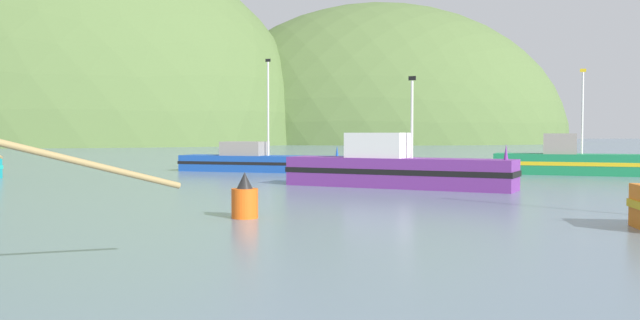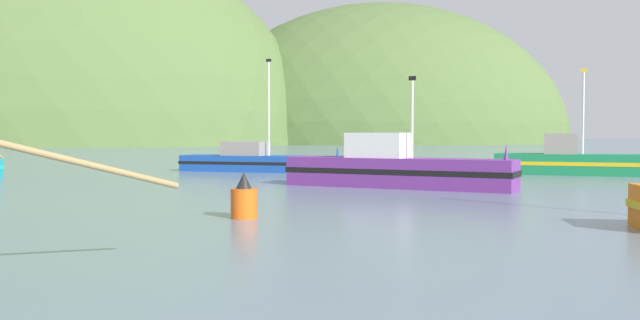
{
  "view_description": "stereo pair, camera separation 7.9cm",
  "coord_description": "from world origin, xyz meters",
  "px_view_note": "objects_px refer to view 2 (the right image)",
  "views": [
    {
      "loc": [
        0.7,
        -2.94,
        2.58
      ],
      "look_at": [
        4.16,
        26.63,
        1.4
      ],
      "focal_mm": 38.06,
      "sensor_mm": 36.0,
      "label": 1
    },
    {
      "loc": [
        0.77,
        -2.95,
        2.58
      ],
      "look_at": [
        4.16,
        26.63,
        1.4
      ],
      "focal_mm": 38.06,
      "sensor_mm": 36.0,
      "label": 2
    }
  ],
  "objects_px": {
    "fishing_boat_purple": "(395,169)",
    "channel_buoy": "(244,199)",
    "fishing_boat_green": "(569,161)",
    "fishing_boat_blue": "(261,161)"
  },
  "relations": [
    {
      "from": "channel_buoy",
      "to": "fishing_boat_green",
      "type": "bearing_deg",
      "value": 44.02
    },
    {
      "from": "fishing_boat_purple",
      "to": "channel_buoy",
      "type": "xyz_separation_m",
      "value": [
        -7.16,
        -10.87,
        -0.33
      ]
    },
    {
      "from": "fishing_boat_green",
      "to": "channel_buoy",
      "type": "distance_m",
      "value": 28.03
    },
    {
      "from": "fishing_boat_blue",
      "to": "fishing_boat_green",
      "type": "height_order",
      "value": "fishing_boat_blue"
    },
    {
      "from": "fishing_boat_blue",
      "to": "fishing_boat_purple",
      "type": "bearing_deg",
      "value": -42.08
    },
    {
      "from": "fishing_boat_green",
      "to": "fishing_boat_blue",
      "type": "bearing_deg",
      "value": -168.98
    },
    {
      "from": "fishing_boat_green",
      "to": "channel_buoy",
      "type": "bearing_deg",
      "value": -109.01
    },
    {
      "from": "fishing_boat_green",
      "to": "channel_buoy",
      "type": "xyz_separation_m",
      "value": [
        -20.16,
        -19.48,
        -0.26
      ]
    },
    {
      "from": "fishing_boat_purple",
      "to": "fishing_boat_blue",
      "type": "bearing_deg",
      "value": 146.61
    },
    {
      "from": "fishing_boat_green",
      "to": "channel_buoy",
      "type": "relative_size",
      "value": 6.55
    }
  ]
}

